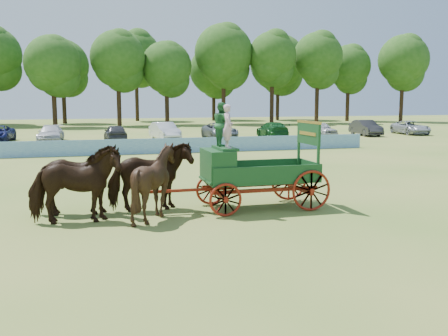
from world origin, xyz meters
TOP-DOWN VIEW (x-y plane):
  - ground at (0.00, 0.00)m, footprint 160.00×160.00m
  - horse_lead_left at (-8.82, -0.64)m, footprint 2.79×1.32m
  - horse_lead_right at (-8.82, 0.46)m, footprint 2.87×1.52m
  - horse_wheel_left at (-6.42, -0.64)m, footprint 2.48×2.31m
  - horse_wheel_right at (-6.42, 0.46)m, footprint 2.85×1.45m
  - farm_dray at (-3.45, -0.06)m, footprint 5.99×2.00m
  - sponsor_banner at (-1.00, 18.00)m, footprint 26.00×0.08m
  - parked_cars at (0.75, 29.58)m, footprint 53.25×7.31m
  - treeline at (-3.71, 59.98)m, footprint 93.47×23.39m

SIDE VIEW (x-z plane):
  - ground at x=0.00m, z-range 0.00..0.00m
  - sponsor_banner at x=-1.00m, z-range 0.00..1.05m
  - parked_cars at x=0.75m, z-range -0.07..1.54m
  - horse_lead_left at x=-8.82m, z-range 0.00..2.33m
  - horse_lead_right at x=-8.82m, z-range 0.00..2.33m
  - horse_wheel_right at x=-6.42m, z-range 0.00..2.33m
  - horse_wheel_left at x=-6.42m, z-range 0.00..2.34m
  - farm_dray at x=-3.45m, z-range -0.24..3.41m
  - treeline at x=-3.71m, z-range 1.74..17.15m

